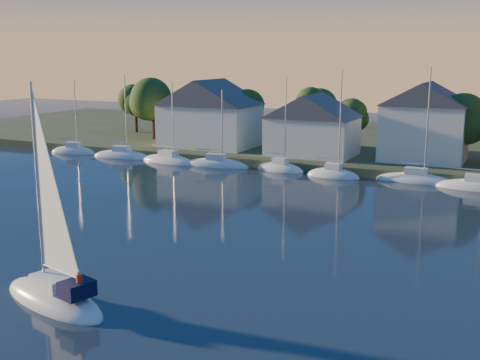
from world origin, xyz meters
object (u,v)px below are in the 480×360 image
Objects in this scene: clubhouse_east at (425,121)px; hero_sailboat at (55,294)px; clubhouse_west at (210,112)px; clubhouse_centre at (313,124)px.

hero_sailboat reaches higher than clubhouse_east.
clubhouse_east is at bearing 1.91° from clubhouse_west.
hero_sailboat is at bearing -102.77° from clubhouse_east.
clubhouse_east is (30.00, 1.00, 0.07)m from clubhouse_west.
clubhouse_west is at bearing -55.55° from hero_sailboat.
clubhouse_west is at bearing 176.42° from clubhouse_centre.
clubhouse_centre is at bearing -171.87° from clubhouse_east.
clubhouse_centre is at bearing -72.49° from hero_sailboat.
clubhouse_east is 54.26m from hero_sailboat.
hero_sailboat is at bearing -70.72° from clubhouse_west.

